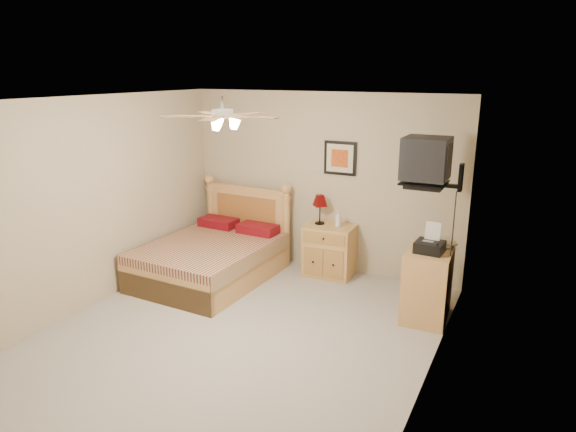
# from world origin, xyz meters

# --- Properties ---
(floor) EXTENTS (4.50, 4.50, 0.00)m
(floor) POSITION_xyz_m (0.00, 0.00, 0.00)
(floor) COLOR gray
(floor) RESTS_ON ground
(ceiling) EXTENTS (4.00, 4.50, 0.04)m
(ceiling) POSITION_xyz_m (0.00, 0.00, 2.50)
(ceiling) COLOR white
(ceiling) RESTS_ON ground
(wall_back) EXTENTS (4.00, 0.04, 2.50)m
(wall_back) POSITION_xyz_m (0.00, 2.25, 1.25)
(wall_back) COLOR tan
(wall_back) RESTS_ON ground
(wall_front) EXTENTS (4.00, 0.04, 2.50)m
(wall_front) POSITION_xyz_m (0.00, -2.25, 1.25)
(wall_front) COLOR tan
(wall_front) RESTS_ON ground
(wall_left) EXTENTS (0.04, 4.50, 2.50)m
(wall_left) POSITION_xyz_m (-2.00, 0.00, 1.25)
(wall_left) COLOR tan
(wall_left) RESTS_ON ground
(wall_right) EXTENTS (0.04, 4.50, 2.50)m
(wall_right) POSITION_xyz_m (2.00, 0.00, 1.25)
(wall_right) COLOR tan
(wall_right) RESTS_ON ground
(bed) EXTENTS (1.52, 1.96, 1.23)m
(bed) POSITION_xyz_m (-1.17, 1.12, 0.62)
(bed) COLOR tan
(bed) RESTS_ON ground
(nightstand) EXTENTS (0.68, 0.52, 0.71)m
(nightstand) POSITION_xyz_m (0.24, 2.00, 0.36)
(nightstand) COLOR #BF8243
(nightstand) RESTS_ON ground
(table_lamp) EXTENTS (0.22, 0.22, 0.41)m
(table_lamp) POSITION_xyz_m (0.07, 2.03, 0.92)
(table_lamp) COLOR #530605
(table_lamp) RESTS_ON nightstand
(lotion_bottle) EXTENTS (0.10, 0.10, 0.22)m
(lotion_bottle) POSITION_xyz_m (0.35, 2.00, 0.83)
(lotion_bottle) COLOR silver
(lotion_bottle) RESTS_ON nightstand
(framed_picture) EXTENTS (0.46, 0.04, 0.46)m
(framed_picture) POSITION_xyz_m (0.27, 2.23, 1.62)
(framed_picture) COLOR black
(framed_picture) RESTS_ON wall_back
(dresser) EXTENTS (0.52, 0.72, 0.83)m
(dresser) POSITION_xyz_m (1.73, 1.29, 0.41)
(dresser) COLOR #BB854A
(dresser) RESTS_ON ground
(fax_machine) EXTENTS (0.32, 0.33, 0.32)m
(fax_machine) POSITION_xyz_m (1.73, 1.22, 0.99)
(fax_machine) COLOR black
(fax_machine) RESTS_ON dresser
(magazine_lower) EXTENTS (0.23, 0.29, 0.03)m
(magazine_lower) POSITION_xyz_m (1.72, 1.51, 0.84)
(magazine_lower) COLOR #ACA28A
(magazine_lower) RESTS_ON dresser
(magazine_upper) EXTENTS (0.32, 0.36, 0.02)m
(magazine_upper) POSITION_xyz_m (1.74, 1.52, 0.86)
(magazine_upper) COLOR gray
(magazine_upper) RESTS_ON magazine_lower
(wall_tv) EXTENTS (0.56, 0.46, 0.58)m
(wall_tv) POSITION_xyz_m (1.75, 1.34, 1.81)
(wall_tv) COLOR black
(wall_tv) RESTS_ON wall_right
(ceiling_fan) EXTENTS (1.14, 1.14, 0.28)m
(ceiling_fan) POSITION_xyz_m (0.00, -0.20, 2.36)
(ceiling_fan) COLOR silver
(ceiling_fan) RESTS_ON ceiling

